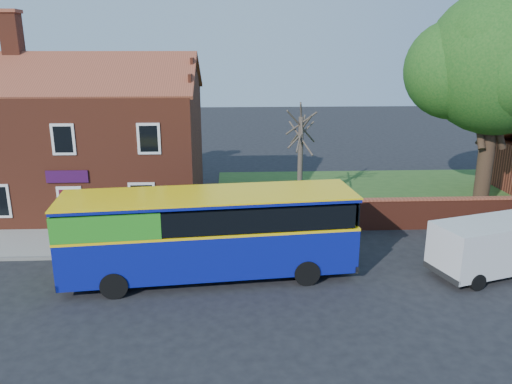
{
  "coord_description": "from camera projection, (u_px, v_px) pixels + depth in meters",
  "views": [
    {
      "loc": [
        0.98,
        -16.15,
        8.8
      ],
      "look_at": [
        1.98,
        5.0,
        2.62
      ],
      "focal_mm": 35.0,
      "sensor_mm": 36.0,
      "label": 1
    }
  ],
  "objects": [
    {
      "name": "ground",
      "position": [
        207.0,
        301.0,
        17.91
      ],
      "size": [
        120.0,
        120.0,
        0.0
      ],
      "primitive_type": "plane",
      "color": "black",
      "rests_on": "ground"
    },
    {
      "name": "pavement",
      "position": [
        62.0,
        243.0,
        23.09
      ],
      "size": [
        18.0,
        3.5,
        0.12
      ],
      "primitive_type": "cube",
      "color": "gray",
      "rests_on": "ground"
    },
    {
      "name": "kerb",
      "position": [
        48.0,
        258.0,
        21.41
      ],
      "size": [
        18.0,
        0.15,
        0.14
      ],
      "primitive_type": "cube",
      "color": "slate",
      "rests_on": "ground"
    },
    {
      "name": "grass_strip",
      "position": [
        427.0,
        194.0,
        30.96
      ],
      "size": [
        26.0,
        12.0,
        0.04
      ],
      "primitive_type": "cube",
      "color": "#426B28",
      "rests_on": "ground"
    },
    {
      "name": "shop_building",
      "position": [
        89.0,
        148.0,
        27.66
      ],
      "size": [
        12.3,
        8.13,
        10.5
      ],
      "color": "maroon",
      "rests_on": "ground"
    },
    {
      "name": "boundary_wall",
      "position": [
        473.0,
        212.0,
        24.98
      ],
      "size": [
        22.0,
        0.38,
        1.6
      ],
      "color": "maroon",
      "rests_on": "ground"
    },
    {
      "name": "bus",
      "position": [
        201.0,
        231.0,
        19.33
      ],
      "size": [
        11.45,
        3.94,
        3.41
      ],
      "rotation": [
        0.0,
        0.0,
        0.1
      ],
      "color": "navy",
      "rests_on": "ground"
    },
    {
      "name": "van_near",
      "position": [
        495.0,
        245.0,
        19.78
      ],
      "size": [
        5.42,
        3.41,
        2.22
      ],
      "rotation": [
        0.0,
        0.0,
        0.3
      ],
      "color": "silver",
      "rests_on": "ground"
    },
    {
      "name": "large_tree",
      "position": [
        497.0,
        66.0,
        26.51
      ],
      "size": [
        9.75,
        7.72,
        11.9
      ],
      "color": "black",
      "rests_on": "ground"
    },
    {
      "name": "bare_tree",
      "position": [
        300.0,
        157.0,
        28.0
      ],
      "size": [
        2.09,
        2.49,
        5.57
      ],
      "color": "#4C4238",
      "rests_on": "ground"
    }
  ]
}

